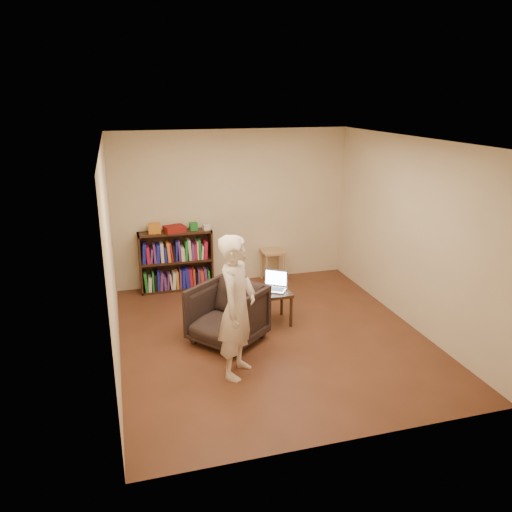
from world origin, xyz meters
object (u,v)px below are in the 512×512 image
object	(u,v)px
laptop	(274,285)
person	(237,307)
side_table	(273,296)
armchair	(227,315)
stool	(273,256)
bookshelf	(176,264)

from	to	relation	value
laptop	person	world-z (taller)	person
laptop	person	bearing A→B (deg)	-89.89
side_table	laptop	bearing A→B (deg)	57.64
side_table	person	size ratio (longest dim) A/B	0.29
armchair	laptop	size ratio (longest dim) A/B	1.97
armchair	side_table	xyz separation A→B (m)	(0.75, 0.40, 0.01)
armchair	person	distance (m)	0.93
stool	side_table	distance (m)	1.69
stool	side_table	world-z (taller)	stool
armchair	side_table	distance (m)	0.85
laptop	bookshelf	bearing A→B (deg)	160.69
bookshelf	side_table	size ratio (longest dim) A/B	2.49
laptop	armchair	bearing A→B (deg)	-115.60
bookshelf	armchair	world-z (taller)	bookshelf
bookshelf	armchair	bearing A→B (deg)	-79.00
person	side_table	bearing A→B (deg)	0.15
stool	laptop	bearing A→B (deg)	-106.62
side_table	laptop	size ratio (longest dim) A/B	1.11
bookshelf	side_table	world-z (taller)	bookshelf
armchair	side_table	world-z (taller)	armchair
armchair	person	world-z (taller)	person
bookshelf	person	bearing A→B (deg)	-83.16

